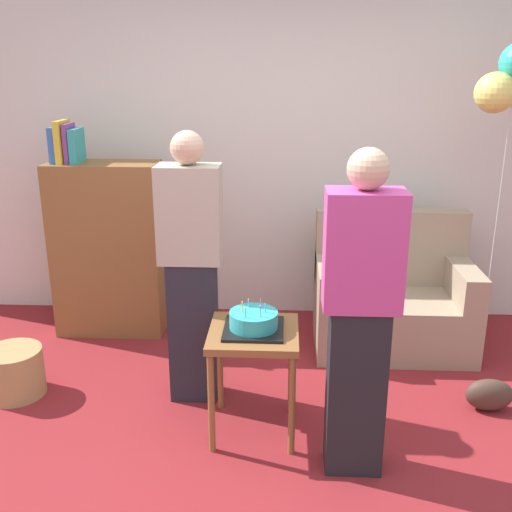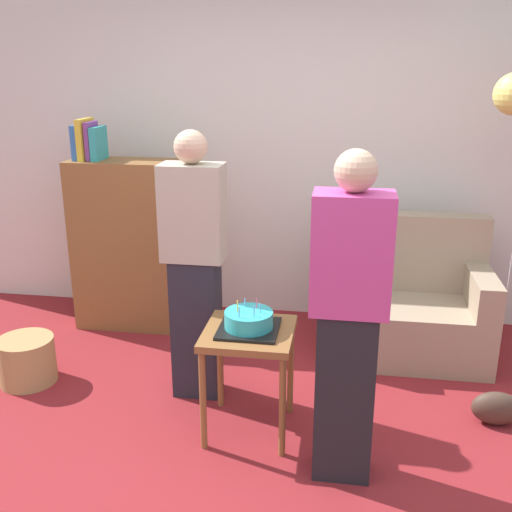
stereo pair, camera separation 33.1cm
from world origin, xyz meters
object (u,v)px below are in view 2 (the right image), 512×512
object	(u,v)px
couch	(407,306)
wicker_basket	(27,360)
person_holding_cake	(348,321)
side_table	(249,346)
birthday_cake	(249,321)
person_blowing_candles	(195,267)
handbag	(497,408)
bookshelf	(127,242)

from	to	relation	value
couch	wicker_basket	size ratio (longest dim) A/B	3.06
couch	person_holding_cake	bearing A→B (deg)	-106.41
side_table	birthday_cake	world-z (taller)	birthday_cake
birthday_cake	person_blowing_candles	distance (m)	0.55
side_table	birthday_cake	xyz separation A→B (m)	(0.00, -0.00, 0.14)
side_table	handbag	world-z (taller)	side_table
person_holding_cake	side_table	bearing A→B (deg)	-23.31
couch	side_table	bearing A→B (deg)	-129.56
person_blowing_candles	birthday_cake	bearing A→B (deg)	-52.35
couch	person_holding_cake	xyz separation A→B (m)	(-0.42, -1.43, 0.49)
bookshelf	wicker_basket	distance (m)	1.16
side_table	birthday_cake	distance (m)	0.14
bookshelf	birthday_cake	world-z (taller)	bookshelf
birthday_cake	person_holding_cake	size ratio (longest dim) A/B	0.20
bookshelf	wicker_basket	world-z (taller)	bookshelf
handbag	person_holding_cake	bearing A→B (deg)	-147.29
handbag	couch	bearing A→B (deg)	117.11
bookshelf	side_table	bearing A→B (deg)	-47.73
birthday_cake	person_holding_cake	bearing A→B (deg)	-29.31
couch	birthday_cake	bearing A→B (deg)	-129.56
wicker_basket	side_table	bearing A→B (deg)	-11.27
person_blowing_candles	wicker_basket	world-z (taller)	person_blowing_candles
wicker_basket	handbag	xyz separation A→B (m)	(2.90, -0.03, -0.05)
side_table	person_blowing_candles	xyz separation A→B (m)	(-0.38, 0.35, 0.31)
person_blowing_candles	person_holding_cake	bearing A→B (deg)	-45.24
couch	side_table	size ratio (longest dim) A/B	1.80
side_table	wicker_basket	size ratio (longest dim) A/B	1.70
wicker_basket	person_blowing_candles	bearing A→B (deg)	2.65
handbag	wicker_basket	bearing A→B (deg)	179.32
birthday_cake	person_holding_cake	distance (m)	0.62
couch	wicker_basket	distance (m)	2.60
wicker_basket	birthday_cake	bearing A→B (deg)	-11.27
couch	person_blowing_candles	distance (m)	1.62
bookshelf	person_blowing_candles	distance (m)	1.23
side_table	wicker_basket	bearing A→B (deg)	168.73
person_blowing_candles	person_holding_cake	xyz separation A→B (m)	(0.90, -0.64, 0.00)
couch	handbag	world-z (taller)	couch
bookshelf	handbag	xyz separation A→B (m)	(2.55, -1.02, -0.57)
bookshelf	person_holding_cake	xyz separation A→B (m)	(1.69, -1.57, 0.16)
handbag	bookshelf	bearing A→B (deg)	158.30
side_table	person_holding_cake	bearing A→B (deg)	-29.31
bookshelf	person_holding_cake	bearing A→B (deg)	-43.04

